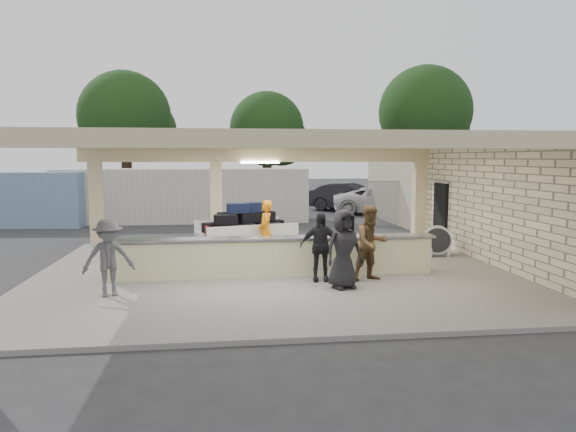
{
  "coord_description": "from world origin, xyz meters",
  "views": [
    {
      "loc": [
        -1.19,
        -13.07,
        3.05
      ],
      "look_at": [
        0.54,
        1.0,
        1.43
      ],
      "focal_mm": 32.0,
      "sensor_mm": 36.0,
      "label": 1
    }
  ],
  "objects": [
    {
      "name": "ground",
      "position": [
        0.0,
        0.0,
        0.0
      ],
      "size": [
        120.0,
        120.0,
        0.0
      ],
      "primitive_type": "plane",
      "color": "#2A2A2D",
      "rests_on": "ground"
    },
    {
      "name": "baggage_handler",
      "position": [
        -0.08,
        1.23,
        0.98
      ],
      "size": [
        0.37,
        0.65,
        1.75
      ],
      "primitive_type": "imported",
      "rotation": [
        0.0,
        0.0,
        4.68
      ],
      "color": "orange",
      "rests_on": "pavilion"
    },
    {
      "name": "tree_mid",
      "position": [
        2.32,
        26.16,
        4.96
      ],
      "size": [
        6.0,
        5.6,
        8.0
      ],
      "color": "#382619",
      "rests_on": "ground"
    },
    {
      "name": "passenger_b",
      "position": [
        1.04,
        -1.16,
        0.93
      ],
      "size": [
        1.0,
        0.45,
        1.66
      ],
      "primitive_type": "imported",
      "rotation": [
        0.0,
        0.0,
        -0.1
      ],
      "color": "black",
      "rests_on": "pavilion"
    },
    {
      "name": "baggage_counter",
      "position": [
        0.0,
        -0.5,
        0.59
      ],
      "size": [
        8.2,
        0.58,
        0.98
      ],
      "color": "beige",
      "rests_on": "pavilion"
    },
    {
      "name": "passenger_c",
      "position": [
        -3.68,
        -1.96,
        0.93
      ],
      "size": [
        1.14,
        0.71,
        1.66
      ],
      "primitive_type": "imported",
      "rotation": [
        0.0,
        0.0,
        0.33
      ],
      "color": "#4F4F54",
      "rests_on": "pavilion"
    },
    {
      "name": "adjacent_building",
      "position": [
        9.5,
        10.0,
        1.6
      ],
      "size": [
        6.0,
        8.0,
        3.2
      ],
      "primitive_type": "cube",
      "color": "#B6A990",
      "rests_on": "ground"
    },
    {
      "name": "tree_left",
      "position": [
        -7.68,
        24.16,
        5.59
      ],
      "size": [
        6.6,
        6.3,
        9.0
      ],
      "color": "#382619",
      "rests_on": "ground"
    },
    {
      "name": "container_white",
      "position": [
        -3.13,
        11.69,
        1.26
      ],
      "size": [
        11.65,
        2.44,
        2.52
      ],
      "primitive_type": "cube",
      "rotation": [
        0.0,
        0.0,
        -0.01
      ],
      "color": "silver",
      "rests_on": "ground"
    },
    {
      "name": "fence",
      "position": [
        11.0,
        9.0,
        1.05
      ],
      "size": [
        12.06,
        0.06,
        2.03
      ],
      "color": "gray",
      "rests_on": "ground"
    },
    {
      "name": "luggage_cart",
      "position": [
        -0.64,
        2.19,
        0.96
      ],
      "size": [
        3.08,
        2.34,
        1.6
      ],
      "rotation": [
        0.0,
        0.0,
        0.26
      ],
      "color": "silver",
      "rests_on": "pavilion"
    },
    {
      "name": "passenger_d",
      "position": [
        1.45,
        -1.9,
        1.0
      ],
      "size": [
        0.94,
        0.59,
        1.8
      ],
      "primitive_type": "imported",
      "rotation": [
        0.0,
        0.0,
        0.29
      ],
      "color": "black",
      "rests_on": "pavilion"
    },
    {
      "name": "passenger_a",
      "position": [
        2.27,
        -1.27,
        1.01
      ],
      "size": [
        0.96,
        0.63,
        1.82
      ],
      "primitive_type": "imported",
      "rotation": [
        0.0,
        0.0,
        0.29
      ],
      "color": "brown",
      "rests_on": "pavilion"
    },
    {
      "name": "tree_right",
      "position": [
        14.32,
        25.16,
        6.21
      ],
      "size": [
        7.2,
        7.0,
        10.0
      ],
      "color": "#382619",
      "rests_on": "ground"
    },
    {
      "name": "car_white_b",
      "position": [
        12.05,
        13.85,
        0.71
      ],
      "size": [
        4.79,
        3.03,
        1.42
      ],
      "primitive_type": "imported",
      "rotation": [
        0.0,
        0.0,
        1.9
      ],
      "color": "silver",
      "rests_on": "ground"
    },
    {
      "name": "pavilion",
      "position": [
        0.21,
        0.66,
        1.35
      ],
      "size": [
        12.01,
        10.0,
        3.55
      ],
      "color": "slate",
      "rests_on": "ground"
    },
    {
      "name": "car_white_a",
      "position": [
        7.23,
        13.73,
        0.73
      ],
      "size": [
        5.53,
        3.47,
        1.47
      ],
      "primitive_type": "imported",
      "rotation": [
        0.0,
        0.0,
        1.36
      ],
      "color": "silver",
      "rests_on": "ground"
    },
    {
      "name": "car_dark",
      "position": [
        5.85,
        15.29,
        0.8
      ],
      "size": [
        4.83,
        4.28,
        1.6
      ],
      "primitive_type": "imported",
      "rotation": [
        0.0,
        0.0,
        0.91
      ],
      "color": "black",
      "rests_on": "ground"
    },
    {
      "name": "drum_fan",
      "position": [
        5.1,
        1.43,
        0.59
      ],
      "size": [
        0.87,
        0.54,
        0.92
      ],
      "rotation": [
        0.0,
        0.0,
        -0.34
      ],
      "color": "silver",
      "rests_on": "pavilion"
    }
  ]
}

